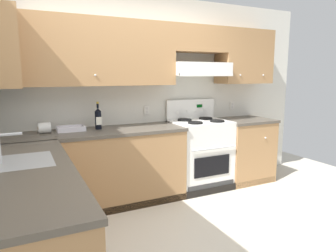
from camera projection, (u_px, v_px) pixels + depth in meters
ground_plane at (184, 248)px, 2.78m from camera, size 7.04×7.04×0.00m
wall_back at (156, 80)px, 4.06m from camera, size 4.68×0.57×2.55m
counter_back_run at (142, 163)px, 3.84m from camera, size 3.60×0.65×0.91m
counter_left_run at (31, 231)px, 2.17m from camera, size 0.63×1.91×1.13m
stove at (200, 153)px, 4.21m from camera, size 0.76×0.62×1.20m
wine_bottle at (98, 118)px, 3.62m from camera, size 0.08×0.08×0.32m
bowl at (71, 129)px, 3.51m from camera, size 0.31×0.20×0.06m
paper_towel_roll at (44, 128)px, 3.38m from camera, size 0.13×0.12×0.12m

